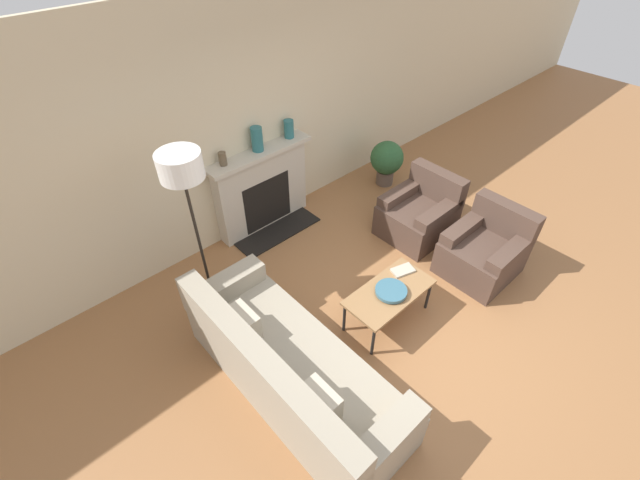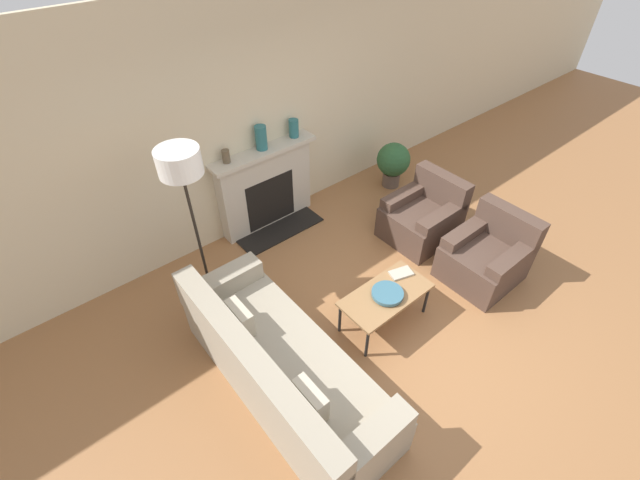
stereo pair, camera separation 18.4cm
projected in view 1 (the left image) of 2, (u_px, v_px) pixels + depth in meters
name	position (u px, v px, depth m)	size (l,w,h in m)	color
ground_plane	(406.00, 327.00, 4.58)	(18.00, 18.00, 0.00)	#99663D
wall_back	(251.00, 120.00, 5.04)	(18.00, 0.06, 2.90)	beige
fireplace	(263.00, 190.00, 5.54)	(1.43, 0.59, 1.12)	beige
couch	(290.00, 370.00, 3.82)	(0.88, 2.30, 0.88)	#9E937F
armchair_near	(485.00, 250.00, 5.03)	(0.85, 0.77, 0.83)	#4C382D
armchair_far	(420.00, 213.00, 5.56)	(0.85, 0.77, 0.83)	#4C382D
coffee_table	(389.00, 294.00, 4.40)	(0.97, 0.48, 0.44)	olive
bowl	(391.00, 291.00, 4.33)	(0.32, 0.32, 0.05)	#38667A
book	(403.00, 270.00, 4.58)	(0.27, 0.21, 0.02)	#B2A893
floor_lamp	(185.00, 186.00, 3.82)	(0.40, 0.40, 1.90)	black
mantel_vase_left	(223.00, 159.00, 4.87)	(0.09, 0.09, 0.16)	brown
mantel_vase_center_left	(257.00, 139.00, 5.07)	(0.14, 0.14, 0.30)	#28666B
mantel_vase_center_right	(289.00, 129.00, 5.34)	(0.12, 0.12, 0.23)	#28666B
potted_plant	(387.00, 160.00, 6.37)	(0.49, 0.49, 0.69)	brown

